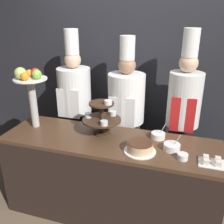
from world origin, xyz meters
The scene contains 12 objects.
wall_back centered at (0.00, 1.28, 1.40)m, with size 10.00×0.06×2.80m.
buffet_counter centered at (0.00, 0.32, 0.44)m, with size 2.11×0.64×0.88m.
tiered_stand centered at (-0.11, 0.42, 1.06)m, with size 0.38×0.38×0.37m.
fruit_pedestal centered at (-0.85, 0.37, 1.33)m, with size 0.34×0.34×0.65m.
cake_round centered at (0.33, 0.19, 0.92)m, with size 0.28×0.28×0.09m.
cup_white centered at (0.69, 0.18, 0.90)m, with size 0.09×0.09×0.05m.
cake_square_tray centered at (0.92, 0.18, 0.89)m, with size 0.21×0.16×0.05m.
serving_bowl_near centered at (0.59, 0.31, 0.91)m, with size 0.15×0.15×0.16m.
serving_bowl_far centered at (0.45, 0.49, 0.90)m, with size 0.14×0.14×0.16m.
chef_left centered at (-0.62, 0.89, 0.98)m, with size 0.39×0.39×1.85m.
chef_center_left centered at (0.02, 0.89, 0.95)m, with size 0.41×0.41×1.80m.
chef_center_right centered at (0.65, 0.89, 1.02)m, with size 0.35×0.35×1.88m.
Camera 1 is at (0.66, -1.71, 2.03)m, focal length 40.00 mm.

